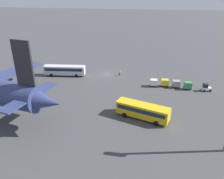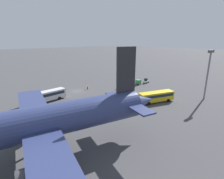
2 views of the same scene
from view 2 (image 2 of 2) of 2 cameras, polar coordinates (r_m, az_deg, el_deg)
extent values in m
plane|color=#424244|center=(64.87, -11.32, -0.51)|extent=(600.00, 600.00, 0.00)
cylinder|color=navy|center=(28.28, -26.53, -10.49)|extent=(38.08, 11.54, 5.05)
cone|color=navy|center=(34.78, 9.09, -3.93)|extent=(7.25, 5.61, 4.54)
cube|color=navy|center=(19.22, -18.10, -25.52)|extent=(7.86, 17.97, 0.44)
cube|color=navy|center=(38.97, -24.53, -4.00)|extent=(7.86, 17.97, 0.44)
cube|color=#262628|center=(31.14, 4.63, 6.36)|extent=(3.78, 1.01, 8.08)
cube|color=navy|center=(32.93, 4.94, -4.02)|extent=(4.88, 13.39, 0.28)
cylinder|color=#38383D|center=(22.18, -22.29, -24.88)|extent=(4.95, 3.52, 2.78)
cylinder|color=#38383D|center=(37.07, -25.63, -7.85)|extent=(4.95, 3.52, 2.78)
cylinder|color=#38383D|center=(27.84, -20.74, -21.20)|extent=(0.50, 0.50, 4.04)
cylinder|color=black|center=(28.80, -20.40, -23.69)|extent=(0.97, 0.65, 0.90)
cylinder|color=#38383D|center=(33.34, -22.49, -14.66)|extent=(0.50, 0.50, 4.04)
cylinder|color=black|center=(34.14, -22.19, -16.93)|extent=(0.97, 0.65, 0.90)
cube|color=silver|center=(56.10, -21.09, -2.05)|extent=(13.08, 4.30, 2.75)
cube|color=#192333|center=(55.96, -21.14, -1.58)|extent=(12.07, 4.21, 0.88)
cylinder|color=black|center=(53.88, -24.11, -4.64)|extent=(1.03, 0.43, 1.00)
cylinder|color=black|center=(56.32, -25.20, -3.89)|extent=(1.03, 0.43, 1.00)
cylinder|color=black|center=(57.01, -16.76, -2.75)|extent=(1.03, 0.43, 1.00)
cylinder|color=black|center=(59.33, -18.10, -2.12)|extent=(1.03, 0.43, 1.00)
cube|color=gold|center=(53.94, 14.23, -2.18)|extent=(11.46, 5.86, 2.70)
cube|color=#192333|center=(53.80, 14.27, -1.70)|extent=(10.62, 5.64, 0.86)
cylinder|color=black|center=(51.34, 11.96, -4.52)|extent=(1.04, 0.57, 1.00)
cylinder|color=black|center=(53.62, 10.23, -3.51)|extent=(1.04, 0.57, 1.00)
cylinder|color=black|center=(55.34, 17.92, -3.43)|extent=(1.04, 0.57, 1.00)
cylinder|color=black|center=(57.46, 16.08, -2.54)|extent=(1.04, 0.57, 1.00)
cube|color=white|center=(76.56, 11.11, 2.60)|extent=(2.66, 1.88, 0.70)
cube|color=#192333|center=(75.98, 11.01, 3.20)|extent=(1.35, 1.41, 1.10)
cylinder|color=black|center=(75.62, 11.30, 2.14)|extent=(0.64, 0.37, 0.60)
cylinder|color=black|center=(76.19, 10.35, 2.30)|extent=(0.64, 0.37, 0.60)
cylinder|color=black|center=(77.10, 11.83, 2.38)|extent=(0.64, 0.37, 0.60)
cylinder|color=black|center=(77.67, 10.89, 2.54)|extent=(0.64, 0.37, 0.60)
cylinder|color=#1E1E2D|center=(66.38, -8.01, 0.42)|extent=(0.32, 0.32, 0.85)
cylinder|color=yellow|center=(66.18, -8.04, 1.05)|extent=(0.38, 0.38, 0.65)
sphere|color=tan|center=(66.06, -8.05, 1.42)|extent=(0.24, 0.24, 0.24)
cube|color=#38383D|center=(73.17, 8.55, 1.89)|extent=(2.17, 1.89, 0.10)
cube|color=#38844C|center=(72.97, 8.58, 2.54)|extent=(2.07, 1.80, 1.60)
cylinder|color=black|center=(72.27, 8.59, 1.52)|extent=(0.37, 0.16, 0.36)
cylinder|color=black|center=(73.01, 7.78, 1.70)|extent=(0.37, 0.16, 0.36)
cylinder|color=black|center=(73.47, 9.30, 1.73)|extent=(0.37, 0.16, 0.36)
cylinder|color=black|center=(74.19, 8.50, 1.91)|extent=(0.37, 0.16, 0.36)
cube|color=#38383D|center=(71.40, 6.57, 1.60)|extent=(2.17, 1.89, 0.10)
cube|color=gray|center=(71.19, 6.59, 2.27)|extent=(2.07, 1.80, 1.60)
cylinder|color=black|center=(70.50, 6.58, 1.22)|extent=(0.37, 0.16, 0.36)
cylinder|color=black|center=(71.27, 5.78, 1.41)|extent=(0.37, 0.16, 0.36)
cylinder|color=black|center=(71.66, 7.34, 1.44)|extent=(0.37, 0.16, 0.36)
cylinder|color=black|center=(72.42, 6.54, 1.63)|extent=(0.37, 0.16, 0.36)
cube|color=#38383D|center=(69.52, 4.65, 1.25)|extent=(2.17, 1.89, 0.10)
cube|color=gold|center=(69.31, 4.66, 1.93)|extent=(2.07, 1.80, 1.60)
cylinder|color=black|center=(68.63, 4.64, 0.85)|extent=(0.37, 0.16, 0.36)
cylinder|color=black|center=(69.43, 3.83, 1.05)|extent=(0.37, 0.16, 0.36)
cylinder|color=black|center=(69.76, 5.45, 1.09)|extent=(0.37, 0.16, 0.36)
cylinder|color=black|center=(70.54, 4.65, 1.28)|extent=(0.37, 0.16, 0.36)
cube|color=#38383D|center=(67.08, 3.13, 0.72)|extent=(2.17, 1.89, 0.10)
cube|color=silver|center=(66.85, 3.14, 1.42)|extent=(2.07, 1.80, 1.60)
cylinder|color=black|center=(66.19, 3.10, 0.29)|extent=(0.37, 0.16, 0.36)
cylinder|color=black|center=(67.01, 2.29, 0.51)|extent=(0.37, 0.16, 0.36)
cylinder|color=black|center=(67.29, 3.97, 0.55)|extent=(0.37, 0.16, 0.36)
cylinder|color=black|center=(68.10, 3.15, 0.76)|extent=(0.37, 0.16, 0.36)
cylinder|color=slate|center=(61.02, 28.65, 3.70)|extent=(0.50, 0.50, 14.42)
cube|color=#4C4C4C|center=(60.07, 29.65, 10.78)|extent=(2.80, 0.70, 0.80)
camera|label=1|loc=(44.44, 66.80, 14.20)|focal=35.00mm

